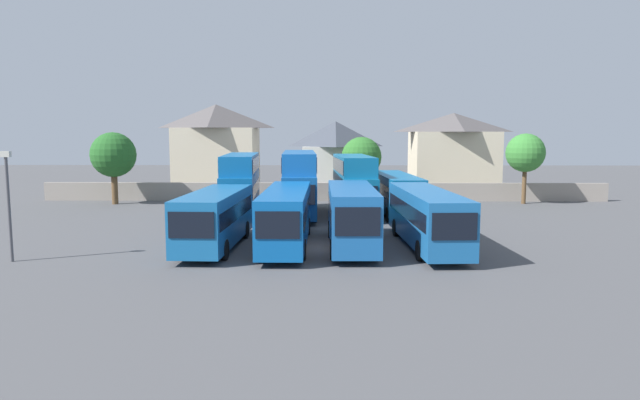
{
  "coord_description": "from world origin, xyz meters",
  "views": [
    {
      "loc": [
        0.65,
        -32.45,
        6.6
      ],
      "look_at": [
        0.0,
        3.0,
        2.45
      ],
      "focal_mm": 31.57,
      "sensor_mm": 36.0,
      "label": 1
    }
  ],
  "objects_px": {
    "bus_6": "(299,180)",
    "bus_8": "(396,192)",
    "bus_1": "(215,216)",
    "bus_5": "(241,181)",
    "house_terrace_centre": "(336,156)",
    "house_terrace_left": "(217,147)",
    "bus_4": "(426,215)",
    "tree_left_of_lot": "(525,153)",
    "tree_right_of_lot": "(361,157)",
    "bus_7": "(354,182)",
    "bus_3": "(352,213)",
    "tree_behind_wall": "(113,155)",
    "lamp_post_lot_edge": "(8,198)",
    "bus_2": "(286,214)",
    "house_terrace_right": "(453,152)"
  },
  "relations": [
    {
      "from": "tree_left_of_lot",
      "to": "tree_behind_wall",
      "type": "bearing_deg",
      "value": -178.53
    },
    {
      "from": "bus_8",
      "to": "tree_right_of_lot",
      "type": "height_order",
      "value": "tree_right_of_lot"
    },
    {
      "from": "bus_7",
      "to": "house_terrace_centre",
      "type": "distance_m",
      "value": 19.45
    },
    {
      "from": "house_terrace_right",
      "to": "bus_7",
      "type": "bearing_deg",
      "value": -122.25
    },
    {
      "from": "bus_8",
      "to": "tree_behind_wall",
      "type": "xyz_separation_m",
      "value": [
        -25.85,
        6.7,
        2.75
      ]
    },
    {
      "from": "house_terrace_left",
      "to": "house_terrace_centre",
      "type": "height_order",
      "value": "house_terrace_left"
    },
    {
      "from": "bus_5",
      "to": "tree_left_of_lot",
      "type": "height_order",
      "value": "tree_left_of_lot"
    },
    {
      "from": "bus_1",
      "to": "bus_5",
      "type": "relative_size",
      "value": 0.9
    },
    {
      "from": "bus_2",
      "to": "bus_5",
      "type": "distance_m",
      "value": 13.94
    },
    {
      "from": "bus_5",
      "to": "house_terrace_left",
      "type": "relative_size",
      "value": 1.14
    },
    {
      "from": "bus_5",
      "to": "house_terrace_right",
      "type": "distance_m",
      "value": 28.82
    },
    {
      "from": "bus_6",
      "to": "bus_8",
      "type": "relative_size",
      "value": 1.03
    },
    {
      "from": "bus_4",
      "to": "tree_behind_wall",
      "type": "bearing_deg",
      "value": -130.64
    },
    {
      "from": "bus_5",
      "to": "bus_8",
      "type": "height_order",
      "value": "bus_5"
    },
    {
      "from": "bus_3",
      "to": "bus_6",
      "type": "xyz_separation_m",
      "value": [
        -3.79,
        13.38,
        0.88
      ]
    },
    {
      "from": "bus_3",
      "to": "lamp_post_lot_edge",
      "type": "distance_m",
      "value": 18.31
    },
    {
      "from": "bus_4",
      "to": "bus_1",
      "type": "bearing_deg",
      "value": -90.82
    },
    {
      "from": "bus_8",
      "to": "house_terrace_centre",
      "type": "bearing_deg",
      "value": -169.41
    },
    {
      "from": "bus_2",
      "to": "bus_4",
      "type": "bearing_deg",
      "value": 88.77
    },
    {
      "from": "bus_4",
      "to": "bus_5",
      "type": "height_order",
      "value": "bus_5"
    },
    {
      "from": "house_terrace_centre",
      "to": "lamp_post_lot_edge",
      "type": "bearing_deg",
      "value": -115.13
    },
    {
      "from": "house_terrace_centre",
      "to": "bus_5",
      "type": "bearing_deg",
      "value": -112.5
    },
    {
      "from": "bus_7",
      "to": "house_terrace_centre",
      "type": "relative_size",
      "value": 1.27
    },
    {
      "from": "bus_5",
      "to": "tree_left_of_lot",
      "type": "bearing_deg",
      "value": 102.17
    },
    {
      "from": "bus_5",
      "to": "lamp_post_lot_edge",
      "type": "height_order",
      "value": "lamp_post_lot_edge"
    },
    {
      "from": "bus_1",
      "to": "bus_3",
      "type": "bearing_deg",
      "value": 92.86
    },
    {
      "from": "bus_5",
      "to": "tree_right_of_lot",
      "type": "height_order",
      "value": "tree_right_of_lot"
    },
    {
      "from": "house_terrace_centre",
      "to": "tree_right_of_lot",
      "type": "height_order",
      "value": "house_terrace_centre"
    },
    {
      "from": "house_terrace_left",
      "to": "lamp_post_lot_edge",
      "type": "xyz_separation_m",
      "value": [
        -3.24,
        -37.57,
        -1.82
      ]
    },
    {
      "from": "bus_4",
      "to": "lamp_post_lot_edge",
      "type": "bearing_deg",
      "value": -82.38
    },
    {
      "from": "bus_6",
      "to": "bus_7",
      "type": "xyz_separation_m",
      "value": [
        4.45,
        0.01,
        -0.17
      ]
    },
    {
      "from": "house_terrace_left",
      "to": "house_terrace_right",
      "type": "height_order",
      "value": "house_terrace_left"
    },
    {
      "from": "bus_1",
      "to": "bus_3",
      "type": "height_order",
      "value": "bus_3"
    },
    {
      "from": "bus_2",
      "to": "house_terrace_centre",
      "type": "distance_m",
      "value": 32.5
    },
    {
      "from": "bus_6",
      "to": "house_terrace_right",
      "type": "height_order",
      "value": "house_terrace_right"
    },
    {
      "from": "bus_4",
      "to": "tree_left_of_lot",
      "type": "distance_m",
      "value": 24.77
    },
    {
      "from": "house_terrace_centre",
      "to": "house_terrace_left",
      "type": "bearing_deg",
      "value": 176.24
    },
    {
      "from": "bus_1",
      "to": "bus_5",
      "type": "height_order",
      "value": "bus_5"
    },
    {
      "from": "tree_behind_wall",
      "to": "house_terrace_right",
      "type": "bearing_deg",
      "value": 19.72
    },
    {
      "from": "bus_1",
      "to": "bus_3",
      "type": "distance_m",
      "value": 7.94
    },
    {
      "from": "bus_5",
      "to": "house_terrace_right",
      "type": "height_order",
      "value": "house_terrace_right"
    },
    {
      "from": "bus_1",
      "to": "bus_8",
      "type": "bearing_deg",
      "value": 140.4
    },
    {
      "from": "house_terrace_left",
      "to": "bus_4",
      "type": "bearing_deg",
      "value": -60.31
    },
    {
      "from": "bus_5",
      "to": "bus_1",
      "type": "bearing_deg",
      "value": -1.8
    },
    {
      "from": "bus_3",
      "to": "bus_6",
      "type": "bearing_deg",
      "value": -165.3
    },
    {
      "from": "bus_8",
      "to": "house_terrace_centre",
      "type": "xyz_separation_m",
      "value": [
        -4.79,
        19.13,
        2.23
      ]
    },
    {
      "from": "bus_6",
      "to": "tree_left_of_lot",
      "type": "height_order",
      "value": "tree_left_of_lot"
    },
    {
      "from": "bus_3",
      "to": "bus_5",
      "type": "xyz_separation_m",
      "value": [
        -8.6,
        13.55,
        0.77
      ]
    },
    {
      "from": "tree_left_of_lot",
      "to": "tree_right_of_lot",
      "type": "xyz_separation_m",
      "value": [
        -15.26,
        4.5,
        -0.59
      ]
    },
    {
      "from": "house_terrace_left",
      "to": "tree_behind_wall",
      "type": "height_order",
      "value": "house_terrace_left"
    }
  ]
}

